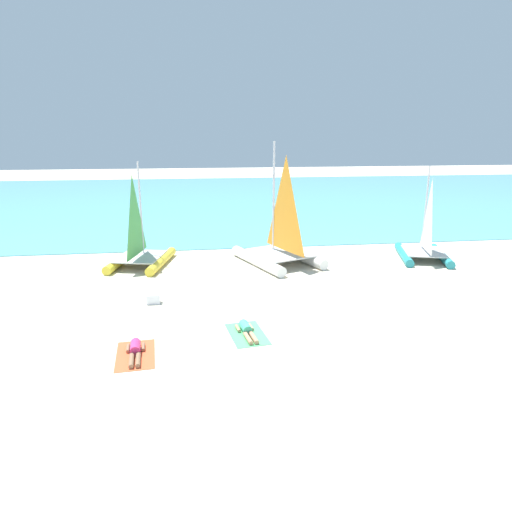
% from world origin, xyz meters
% --- Properties ---
extents(ground_plane, '(120.00, 120.00, 0.00)m').
position_xyz_m(ground_plane, '(0.00, 10.00, 0.00)').
color(ground_plane, beige).
extents(ocean_water, '(120.00, 40.00, 0.05)m').
position_xyz_m(ocean_water, '(0.00, 30.86, 0.03)').
color(ocean_water, '#5BB2C1').
rests_on(ocean_water, ground).
extents(sailboat_white, '(4.33, 5.25, 5.88)m').
position_xyz_m(sailboat_white, '(1.55, 7.77, 0.88)').
color(sailboat_white, white).
rests_on(sailboat_white, ground).
extents(sailboat_teal, '(3.17, 4.07, 4.67)m').
position_xyz_m(sailboat_teal, '(8.96, 7.45, 0.70)').
color(sailboat_teal, teal).
rests_on(sailboat_teal, ground).
extents(sailboat_yellow, '(3.21, 4.25, 4.97)m').
position_xyz_m(sailboat_yellow, '(-5.21, 8.28, 0.74)').
color(sailboat_yellow, yellow).
rests_on(sailboat_yellow, ground).
extents(towel_left, '(1.26, 1.99, 0.01)m').
position_xyz_m(towel_left, '(-4.38, -1.17, 0.01)').
color(towel_left, '#EA5933').
rests_on(towel_left, ground).
extents(sunbather_left, '(0.58, 1.57, 0.30)m').
position_xyz_m(sunbather_left, '(-4.38, -1.11, 0.13)').
color(sunbather_left, '#D83372').
rests_on(sunbather_left, towel_left).
extents(towel_right, '(1.36, 2.04, 0.01)m').
position_xyz_m(towel_right, '(-0.98, -0.19, 0.01)').
color(towel_right, '#4CB266').
rests_on(towel_right, ground).
extents(sunbather_right, '(0.63, 1.57, 0.30)m').
position_xyz_m(sunbather_right, '(-0.99, -0.12, 0.13)').
color(sunbather_right, '#3FB28C').
rests_on(sunbather_right, towel_right).
extents(cooler_box, '(0.50, 0.36, 0.36)m').
position_xyz_m(cooler_box, '(-4.19, 3.01, 0.18)').
color(cooler_box, white).
rests_on(cooler_box, ground).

